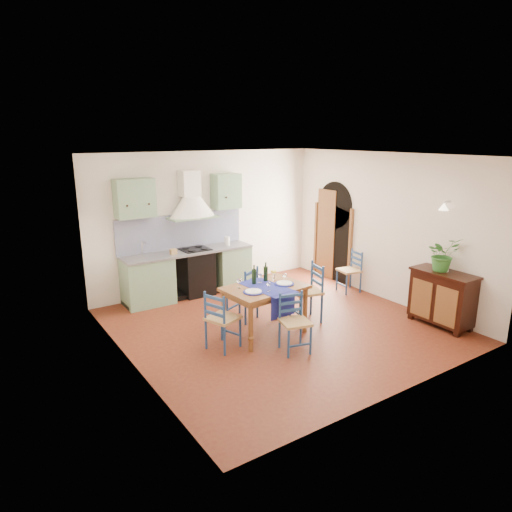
# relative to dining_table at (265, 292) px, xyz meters

# --- Properties ---
(floor) EXTENTS (5.00, 5.00, 0.00)m
(floor) POSITION_rel_dining_table_xyz_m (0.39, 0.15, -0.71)
(floor) COLOR #4E1810
(floor) RESTS_ON ground
(back_wall) EXTENTS (5.00, 0.96, 2.80)m
(back_wall) POSITION_rel_dining_table_xyz_m (-0.08, 2.44, 0.34)
(back_wall) COLOR beige
(back_wall) RESTS_ON ground
(right_wall) EXTENTS (0.26, 5.00, 2.80)m
(right_wall) POSITION_rel_dining_table_xyz_m (2.88, 0.42, 0.63)
(right_wall) COLOR beige
(right_wall) RESTS_ON ground
(left_wall) EXTENTS (0.04, 5.00, 2.80)m
(left_wall) POSITION_rel_dining_table_xyz_m (-2.11, 0.15, 0.69)
(left_wall) COLOR beige
(left_wall) RESTS_ON ground
(ceiling) EXTENTS (5.00, 5.00, 0.01)m
(ceiling) POSITION_rel_dining_table_xyz_m (0.39, 0.15, 2.10)
(ceiling) COLOR white
(ceiling) RESTS_ON back_wall
(dining_table) EXTENTS (1.33, 1.02, 1.12)m
(dining_table) POSITION_rel_dining_table_xyz_m (0.00, 0.00, 0.00)
(dining_table) COLOR brown
(dining_table) RESTS_ON ground
(chair_near) EXTENTS (0.50, 0.50, 0.87)m
(chair_near) POSITION_rel_dining_table_xyz_m (0.03, -0.71, -0.26)
(chair_near) COLOR navy
(chair_near) RESTS_ON ground
(chair_far) EXTENTS (0.58, 0.58, 0.94)m
(chair_far) POSITION_rel_dining_table_xyz_m (0.03, 0.69, -0.22)
(chair_far) COLOR navy
(chair_far) RESTS_ON ground
(chair_left) EXTENTS (0.54, 0.54, 0.91)m
(chair_left) POSITION_rel_dining_table_xyz_m (-0.84, -0.07, -0.24)
(chair_left) COLOR navy
(chair_left) RESTS_ON ground
(chair_right) EXTENTS (0.57, 0.57, 1.00)m
(chair_right) POSITION_rel_dining_table_xyz_m (0.93, 0.07, -0.19)
(chair_right) COLOR navy
(chair_right) RESTS_ON ground
(chair_spare) EXTENTS (0.45, 0.45, 0.85)m
(chair_spare) POSITION_rel_dining_table_xyz_m (2.62, 0.74, -0.27)
(chair_spare) COLOR navy
(chair_spare) RESTS_ON ground
(sideboard) EXTENTS (0.50, 1.05, 0.94)m
(sideboard) POSITION_rel_dining_table_xyz_m (2.65, -1.34, -0.20)
(sideboard) COLOR black
(sideboard) RESTS_ON ground
(potted_plant) EXTENTS (0.61, 0.56, 0.56)m
(potted_plant) POSITION_rel_dining_table_xyz_m (2.65, -1.26, 0.51)
(potted_plant) COLOR #2D6C29
(potted_plant) RESTS_ON sideboard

